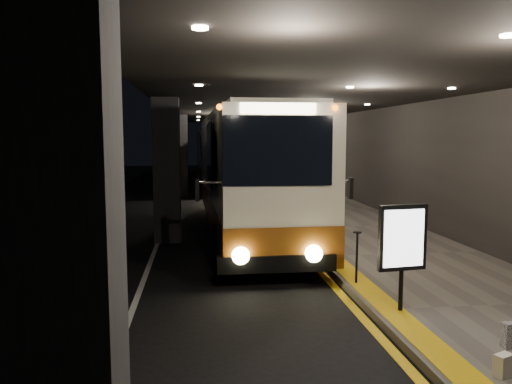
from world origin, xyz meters
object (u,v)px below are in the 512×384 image
coach_main (248,178)px  bag_plain (503,366)px  stanchion_post (357,258)px  info_sign (403,240)px  passenger_boarding (333,225)px  coach_second (220,161)px

coach_main → bag_plain: bearing=-79.5°
stanchion_post → bag_plain: bearing=-82.2°
coach_main → info_sign: bearing=-78.2°
passenger_boarding → stanchion_post: passenger_boarding is taller
coach_second → info_sign: bearing=-87.2°
info_sign → stanchion_post: bearing=90.7°
passenger_boarding → bag_plain: 6.41m
coach_main → bag_plain: coach_main is taller
coach_second → stanchion_post: coach_second is taller
coach_second → info_sign: size_ratio=6.03×
stanchion_post → coach_second: bearing=95.3°
coach_main → stanchion_post: 6.68m
info_sign → stanchion_post: 1.90m
coach_second → passenger_boarding: bearing=-86.7°
bag_plain → stanchion_post: bearing=97.8°
coach_second → passenger_boarding: (2.00, -19.13, -0.71)m
coach_second → stanchion_post: bearing=-87.5°
coach_main → passenger_boarding: bearing=-69.5°
passenger_boarding → info_sign: 3.87m
passenger_boarding → info_sign: size_ratio=0.90×
coach_main → info_sign: 8.33m
info_sign → coach_main: bearing=95.8°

